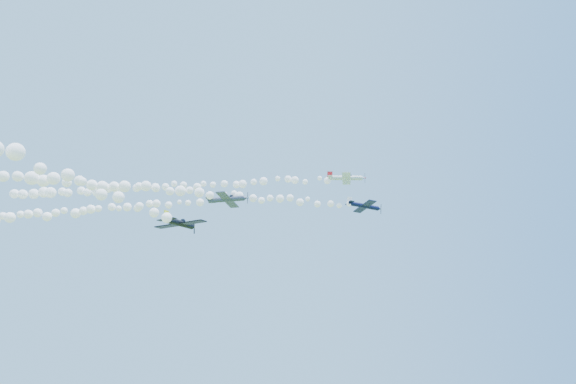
{
  "coord_description": "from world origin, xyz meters",
  "views": [
    {
      "loc": [
        4.09,
        -83.21,
        21.27
      ],
      "look_at": [
        6.64,
        -5.11,
        48.3
      ],
      "focal_mm": 30.0,
      "sensor_mm": 36.0,
      "label": 1
    }
  ],
  "objects_px": {
    "plane_grey": "(228,199)",
    "plane_black": "(180,223)",
    "plane_white": "(346,178)",
    "plane_navy": "(364,206)"
  },
  "relations": [
    {
      "from": "plane_grey",
      "to": "plane_black",
      "type": "height_order",
      "value": "plane_grey"
    },
    {
      "from": "plane_white",
      "to": "plane_grey",
      "type": "bearing_deg",
      "value": -162.62
    },
    {
      "from": "plane_navy",
      "to": "plane_grey",
      "type": "height_order",
      "value": "plane_navy"
    },
    {
      "from": "plane_black",
      "to": "plane_grey",
      "type": "bearing_deg",
      "value": 6.97
    },
    {
      "from": "plane_navy",
      "to": "plane_white",
      "type": "bearing_deg",
      "value": -156.47
    },
    {
      "from": "plane_white",
      "to": "plane_navy",
      "type": "relative_size",
      "value": 1.0
    },
    {
      "from": "plane_white",
      "to": "plane_grey",
      "type": "relative_size",
      "value": 0.95
    },
    {
      "from": "plane_navy",
      "to": "plane_black",
      "type": "xyz_separation_m",
      "value": [
        -30.44,
        -21.63,
        -9.64
      ]
    },
    {
      "from": "plane_white",
      "to": "plane_black",
      "type": "relative_size",
      "value": 1.02
    },
    {
      "from": "plane_navy",
      "to": "plane_black",
      "type": "height_order",
      "value": "plane_navy"
    }
  ]
}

